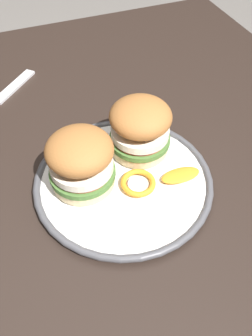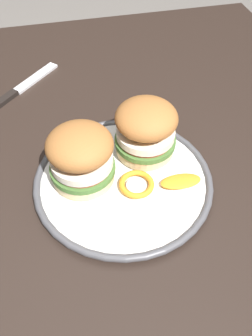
# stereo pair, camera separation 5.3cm
# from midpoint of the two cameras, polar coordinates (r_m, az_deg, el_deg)

# --- Properties ---
(ground_plane) EXTENTS (8.00, 8.00, 0.00)m
(ground_plane) POSITION_cam_midpoint_polar(r_m,az_deg,el_deg) (1.29, 0.88, -23.96)
(ground_plane) COLOR slate
(dining_table) EXTENTS (1.20, 1.03, 0.77)m
(dining_table) POSITION_cam_midpoint_polar(r_m,az_deg,el_deg) (0.68, 1.54, -7.00)
(dining_table) COLOR black
(dining_table) RESTS_ON ground
(dinner_plate) EXTENTS (0.30, 0.30, 0.02)m
(dinner_plate) POSITION_cam_midpoint_polar(r_m,az_deg,el_deg) (0.58, 2.61, -2.12)
(dinner_plate) COLOR white
(dinner_plate) RESTS_ON dining_table
(sandwich_half_left) EXTENTS (0.13, 0.13, 0.10)m
(sandwich_half_left) POSITION_cam_midpoint_polar(r_m,az_deg,el_deg) (0.54, -4.77, 2.18)
(sandwich_half_left) COLOR beige
(sandwich_half_left) RESTS_ON dinner_plate
(sandwich_half_right) EXTENTS (0.11, 0.11, 0.10)m
(sandwich_half_right) POSITION_cam_midpoint_polar(r_m,az_deg,el_deg) (0.59, 5.91, 6.37)
(sandwich_half_right) COLOR beige
(sandwich_half_right) RESTS_ON dinner_plate
(orange_peel_curled) EXTENTS (0.08, 0.08, 0.01)m
(orange_peel_curled) POSITION_cam_midpoint_polar(r_m,az_deg,el_deg) (0.56, 4.47, -2.85)
(orange_peel_curled) COLOR orange
(orange_peel_curled) RESTS_ON dinner_plate
(orange_peel_strip_long) EXTENTS (0.03, 0.07, 0.01)m
(orange_peel_strip_long) POSITION_cam_midpoint_polar(r_m,az_deg,el_deg) (0.58, 11.69, -2.31)
(orange_peel_strip_long) COLOR orange
(orange_peel_strip_long) RESTS_ON dinner_plate
(table_knife) EXTENTS (0.17, 0.17, 0.01)m
(table_knife) POSITION_cam_midpoint_polar(r_m,az_deg,el_deg) (0.81, -15.78, 12.06)
(table_knife) COLOR silver
(table_knife) RESTS_ON dining_table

